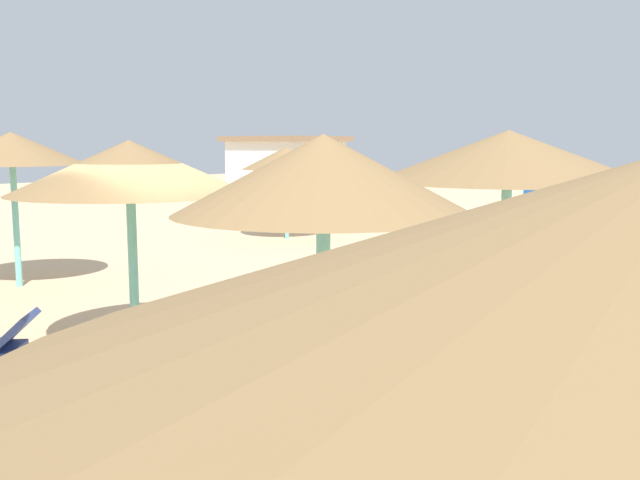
# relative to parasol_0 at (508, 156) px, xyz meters

# --- Properties ---
(ground_plane) EXTENTS (80.00, 80.00, 0.00)m
(ground_plane) POSITION_rel_parasol_0_xyz_m (-3.54, -2.12, -2.59)
(ground_plane) COLOR #DBBA8C
(parasol_0) EXTENTS (3.19, 3.19, 2.90)m
(parasol_0) POSITION_rel_parasol_0_xyz_m (0.00, 0.00, 0.00)
(parasol_0) COLOR #6BC6BC
(parasol_0) RESTS_ON ground
(parasol_1) EXTENTS (2.51, 2.51, 2.82)m
(parasol_1) POSITION_rel_parasol_0_xyz_m (-0.11, -3.36, -0.11)
(parasol_1) COLOR #6BC6BC
(parasol_1) RESTS_ON ground
(parasol_4) EXTENTS (2.98, 2.98, 2.79)m
(parasol_4) POSITION_rel_parasol_0_xyz_m (-3.87, -2.51, -0.15)
(parasol_4) COLOR #6BC6BC
(parasol_4) RESTS_ON ground
(parasol_5) EXTENTS (2.73, 2.73, 2.96)m
(parasol_5) POSITION_rel_parasol_0_xyz_m (-9.42, -1.08, 0.05)
(parasol_5) COLOR #6BC6BC
(parasol_5) RESTS_ON ground
(parasol_6) EXTENTS (2.57, 2.57, 2.64)m
(parasol_6) POSITION_rel_parasol_0_xyz_m (-9.91, 7.32, -0.28)
(parasol_6) COLOR #6BC6BC
(parasol_6) RESTS_ON ground
(parasol_7) EXTENTS (2.48, 2.48, 2.95)m
(parasol_7) POSITION_rel_parasol_0_xyz_m (-2.00, 4.48, 0.01)
(parasol_7) COLOR #6BC6BC
(parasol_7) RESTS_ON ground
(lounger_0) EXTENTS (1.93, 1.52, 0.76)m
(lounger_0) POSITION_rel_parasol_0_xyz_m (0.22, 1.37, -2.27)
(lounger_0) COLOR #33478C
(lounger_0) RESTS_ON ground
(lounger_1) EXTENTS (1.70, 1.86, 0.71)m
(lounger_1) POSITION_rel_parasol_0_xyz_m (-1.88, -1.77, -2.28)
(lounger_1) COLOR #33478C
(lounger_1) RESTS_ON ground
(bench_0) EXTENTS (0.67, 1.55, 0.49)m
(bench_0) POSITION_rel_parasol_0_xyz_m (-11.47, 10.39, -2.25)
(bench_0) COLOR brown
(bench_0) RESTS_ON ground
(bench_1) EXTENTS (1.54, 0.56, 0.49)m
(bench_1) POSITION_rel_parasol_0_xyz_m (-9.72, 11.40, -2.25)
(bench_1) COLOR brown
(bench_1) RESTS_ON ground
(parked_car) EXTENTS (4.03, 2.05, 1.72)m
(parked_car) POSITION_rel_parasol_0_xyz_m (-4.89, 17.83, -1.77)
(parked_car) COLOR #194C9E
(parked_car) RESTS_ON ground
(beach_cabana) EXTENTS (3.88, 3.59, 3.01)m
(beach_cabana) POSITION_rel_parasol_0_xyz_m (-14.80, 12.86, -1.06)
(beach_cabana) COLOR white
(beach_cabana) RESTS_ON ground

